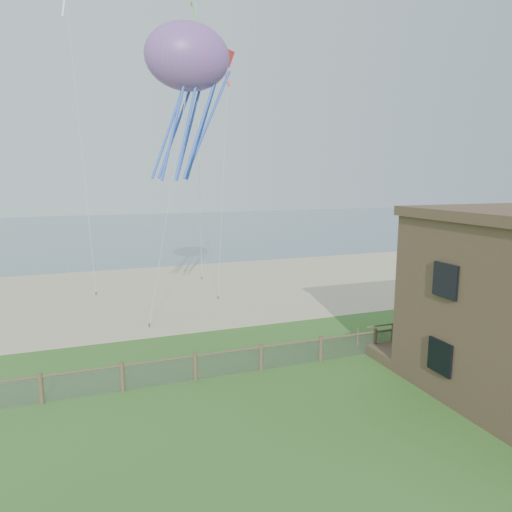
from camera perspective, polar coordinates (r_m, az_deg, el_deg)
The scene contains 9 objects.
ground at distance 16.36m, azimuth 8.62°, elevation -21.96°, with size 160.00×160.00×0.00m, color #366121.
sand_beach at distance 35.86m, azimuth -8.41°, elevation -4.18°, with size 72.00×20.00×0.02m, color #C6B98F.
ocean at distance 78.91m, azimuth -14.89°, elevation 3.18°, with size 160.00×68.00×0.02m, color slate.
chainlink_fence at distance 20.98m, azimuth 0.64°, elevation -12.72°, with size 36.20×0.20×1.25m, color #493B29, non-canonical shape.
motel_deck at distance 27.51m, azimuth 28.09°, elevation -9.05°, with size 15.00×2.00×0.50m, color brown.
picnic_table at distance 21.93m, azimuth 26.51°, elevation -13.15°, with size 1.97×1.49×0.83m, color brown, non-canonical shape.
octopus_kite at distance 23.80m, azimuth -8.43°, elevation 18.65°, with size 3.84×2.71×7.91m, color #DC224E, non-canonical shape.
kite_red at distance 28.58m, azimuth -3.49°, elevation 22.62°, with size 0.95×0.70×1.76m, color red, non-canonical shape.
kite_green at distance 36.23m, azimuth -7.52°, elevation 28.91°, with size 1.10×0.70×2.88m, color green, non-canonical shape.
Camera 1 is at (-6.83, -12.15, 8.57)m, focal length 32.00 mm.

